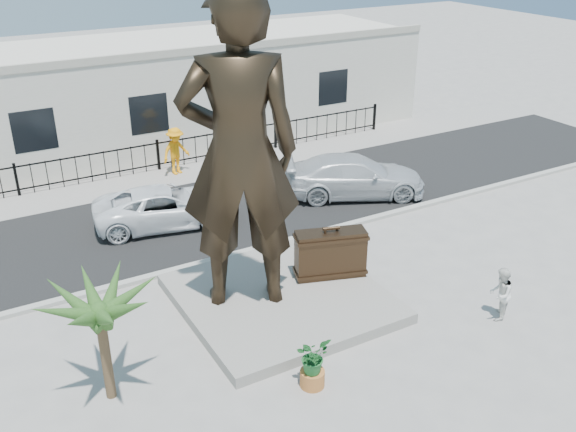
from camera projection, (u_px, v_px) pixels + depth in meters
name	position (u px, v px, depth m)	size (l,w,h in m)	color
ground	(326.00, 325.00, 16.54)	(100.00, 100.00, 0.00)	#9E9991
street	(205.00, 212.00, 22.83)	(40.00, 7.00, 0.01)	black
curb	(249.00, 251.00, 20.05)	(40.00, 0.25, 0.12)	#A5A399
far_sidewalk	(166.00, 176.00, 25.97)	(40.00, 2.50, 0.02)	#9E9991
plinth	(281.00, 298.00, 17.43)	(5.20, 5.20, 0.30)	gray
fence	(158.00, 156.00, 26.35)	(22.00, 0.10, 1.20)	black
building	(124.00, 95.00, 28.97)	(28.00, 7.00, 4.40)	silver
statue	(239.00, 153.00, 15.50)	(2.97, 1.95, 8.14)	black
suitcase	(330.00, 254.00, 17.96)	(1.96, 0.62, 1.38)	#322215
tourist	(500.00, 294.00, 16.55)	(0.71, 0.55, 1.46)	white
car_white	(166.00, 206.00, 21.64)	(2.20, 4.77, 1.33)	white
car_silver	(354.00, 176.00, 23.88)	(2.13, 5.25, 1.52)	silver
worker	(176.00, 151.00, 25.77)	(1.25, 0.72, 1.93)	#FF9A0D
palm_tree	(112.00, 396.00, 14.12)	(1.80, 1.80, 3.20)	#2A4F1D
planter	(312.00, 378.00, 14.35)	(0.56, 0.56, 0.40)	#B76A30
shrub	(313.00, 356.00, 14.09)	(0.74, 0.64, 0.82)	#1F5F28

